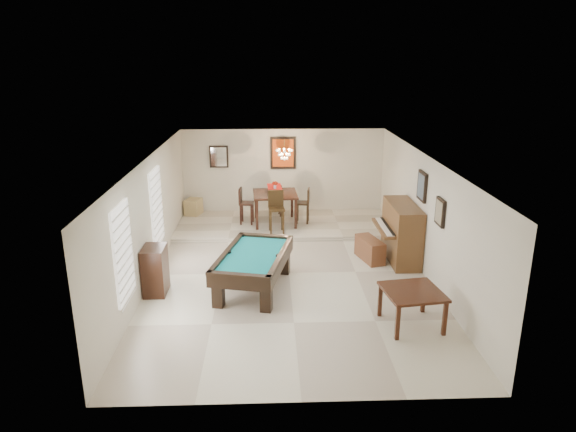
{
  "coord_description": "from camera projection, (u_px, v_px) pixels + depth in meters",
  "views": [
    {
      "loc": [
        -0.43,
        -10.59,
        4.67
      ],
      "look_at": [
        0.0,
        0.6,
        1.15
      ],
      "focal_mm": 32.0,
      "sensor_mm": 36.0,
      "label": 1
    }
  ],
  "objects": [
    {
      "name": "dining_step",
      "position": [
        284.0,
        225.0,
        14.59
      ],
      "size": [
        6.0,
        2.5,
        0.12
      ],
      "primitive_type": "cube",
      "color": "beige",
      "rests_on": "ground_plane"
    },
    {
      "name": "wall_right",
      "position": [
        426.0,
        216.0,
        11.23
      ],
      "size": [
        0.04,
        9.0,
        2.6
      ],
      "primitive_type": "cube",
      "color": "silver",
      "rests_on": "ground_plane"
    },
    {
      "name": "dining_chair_east",
      "position": [
        303.0,
        206.0,
        14.45
      ],
      "size": [
        0.41,
        0.41,
        0.99
      ],
      "primitive_type": null,
      "rotation": [
        0.0,
        0.0,
        -1.71
      ],
      "color": "black",
      "rests_on": "dining_step"
    },
    {
      "name": "wall_front",
      "position": [
        303.0,
        320.0,
        6.83
      ],
      "size": [
        6.0,
        0.04,
        2.6
      ],
      "primitive_type": "cube",
      "color": "silver",
      "rests_on": "ground_plane"
    },
    {
      "name": "flower_vase",
      "position": [
        275.0,
        185.0,
        14.21
      ],
      "size": [
        0.13,
        0.13,
        0.22
      ],
      "primitive_type": null,
      "rotation": [
        0.0,
        0.0,
        -0.06
      ],
      "color": "#A2220D",
      "rests_on": "dining_table"
    },
    {
      "name": "dining_chair_south",
      "position": [
        277.0,
        212.0,
        13.62
      ],
      "size": [
        0.45,
        0.45,
        1.12
      ],
      "primitive_type": null,
      "rotation": [
        0.0,
        0.0,
        0.08
      ],
      "color": "black",
      "rests_on": "dining_step"
    },
    {
      "name": "dining_chair_north",
      "position": [
        275.0,
        200.0,
        15.09
      ],
      "size": [
        0.39,
        0.39,
        0.95
      ],
      "primitive_type": null,
      "rotation": [
        0.0,
        0.0,
        3.26
      ],
      "color": "black",
      "rests_on": "dining_step"
    },
    {
      "name": "pool_table",
      "position": [
        254.0,
        272.0,
        10.62
      ],
      "size": [
        1.72,
        2.5,
        0.76
      ],
      "primitive_type": null,
      "rotation": [
        0.0,
        0.0,
        -0.23
      ],
      "color": "black",
      "rests_on": "ground_plane"
    },
    {
      "name": "dining_table",
      "position": [
        275.0,
        206.0,
        14.39
      ],
      "size": [
        1.27,
        1.27,
        1.0
      ],
      "primitive_type": null,
      "rotation": [
        0.0,
        0.0,
        0.05
      ],
      "color": "black",
      "rests_on": "dining_step"
    },
    {
      "name": "upright_piano",
      "position": [
        395.0,
        233.0,
        12.04
      ],
      "size": [
        0.92,
        1.65,
        1.37
      ],
      "primitive_type": null,
      "color": "brown",
      "rests_on": "ground_plane"
    },
    {
      "name": "window_left_front",
      "position": [
        123.0,
        253.0,
        8.88
      ],
      "size": [
        0.06,
        1.0,
        1.7
      ],
      "primitive_type": "cube",
      "color": "white",
      "rests_on": "wall_left"
    },
    {
      "name": "right_picture_upper",
      "position": [
        422.0,
        186.0,
        11.33
      ],
      "size": [
        0.06,
        0.55,
        0.65
      ],
      "primitive_type": "cube",
      "color": "slate",
      "rests_on": "wall_right"
    },
    {
      "name": "apothecary_chest",
      "position": [
        155.0,
        270.0,
        10.41
      ],
      "size": [
        0.44,
        0.66,
        0.99
      ],
      "primitive_type": "cube",
      "color": "black",
      "rests_on": "ground_plane"
    },
    {
      "name": "dining_chair_west",
      "position": [
        247.0,
        206.0,
        14.37
      ],
      "size": [
        0.42,
        0.42,
        1.02
      ],
      "primitive_type": null,
      "rotation": [
        0.0,
        0.0,
        1.46
      ],
      "color": "black",
      "rests_on": "dining_step"
    },
    {
      "name": "back_painting",
      "position": [
        283.0,
        153.0,
        15.19
      ],
      "size": [
        0.75,
        0.06,
        0.95
      ],
      "primitive_type": "cube",
      "color": "#D84C14",
      "rests_on": "wall_back"
    },
    {
      "name": "corner_bench",
      "position": [
        193.0,
        207.0,
        15.28
      ],
      "size": [
        0.53,
        0.6,
        0.46
      ],
      "primitive_type": "cube",
      "rotation": [
        0.0,
        0.0,
        -0.27
      ],
      "color": "tan",
      "rests_on": "dining_step"
    },
    {
      "name": "window_left_rear",
      "position": [
        156.0,
        207.0,
        11.55
      ],
      "size": [
        0.06,
        1.0,
        1.7
      ],
      "primitive_type": "cube",
      "color": "white",
      "rests_on": "wall_left"
    },
    {
      "name": "square_table",
      "position": [
        411.0,
        308.0,
        9.19
      ],
      "size": [
        1.12,
        1.12,
        0.68
      ],
      "primitive_type": null,
      "rotation": [
        0.0,
        0.0,
        0.14
      ],
      "color": "black",
      "rests_on": "ground_plane"
    },
    {
      "name": "ceiling",
      "position": [
        289.0,
        159.0,
        10.73
      ],
      "size": [
        6.0,
        9.0,
        0.04
      ],
      "primitive_type": "cube",
      "color": "white",
      "rests_on": "wall_back"
    },
    {
      "name": "piano_bench",
      "position": [
        370.0,
        249.0,
        12.17
      ],
      "size": [
        0.6,
        1.01,
        0.52
      ],
      "primitive_type": "cube",
      "rotation": [
        0.0,
        0.0,
        0.27
      ],
      "color": "brown",
      "rests_on": "ground_plane"
    },
    {
      "name": "back_mirror",
      "position": [
        219.0,
        157.0,
        15.15
      ],
      "size": [
        0.55,
        0.06,
        0.65
      ],
      "primitive_type": "cube",
      "color": "white",
      "rests_on": "wall_back"
    },
    {
      "name": "chandelier",
      "position": [
        284.0,
        150.0,
        13.9
      ],
      "size": [
        0.44,
        0.44,
        0.6
      ],
      "primitive_type": null,
      "color": "#FFE5B2",
      "rests_on": "ceiling"
    },
    {
      "name": "right_picture_lower",
      "position": [
        440.0,
        212.0,
        10.15
      ],
      "size": [
        0.06,
        0.45,
        0.55
      ],
      "primitive_type": "cube",
      "color": "gray",
      "rests_on": "wall_right"
    },
    {
      "name": "wall_left",
      "position": [
        150.0,
        219.0,
        11.01
      ],
      "size": [
        0.04,
        9.0,
        2.6
      ],
      "primitive_type": "cube",
      "color": "silver",
      "rests_on": "ground_plane"
    },
    {
      "name": "wall_back",
      "position": [
        283.0,
        172.0,
        15.41
      ],
      "size": [
        6.0,
        0.04,
        2.6
      ],
      "primitive_type": "cube",
      "color": "silver",
      "rests_on": "ground_plane"
    },
    {
      "name": "ground_plane",
      "position": [
        289.0,
        273.0,
        11.51
      ],
      "size": [
        6.0,
        9.0,
        0.02
      ],
      "primitive_type": "cube",
      "color": "beige"
    }
  ]
}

